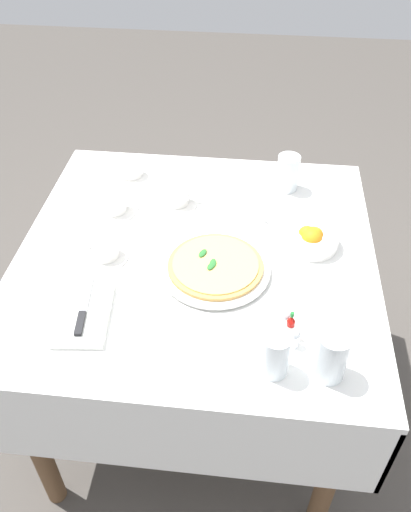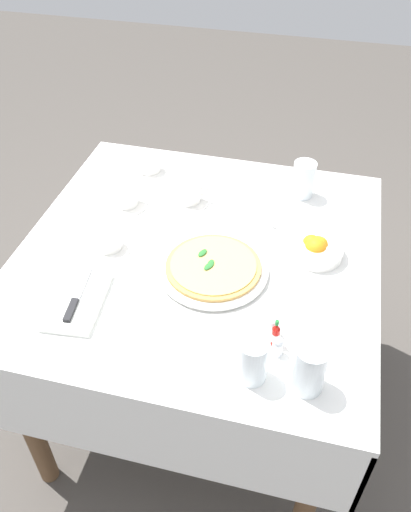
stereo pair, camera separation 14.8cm
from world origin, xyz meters
TOP-DOWN VIEW (x-y plane):
  - ground_plane at (0.00, 0.00)m, footprint 8.00×8.00m
  - dining_table at (0.00, 0.00)m, footprint 1.03×1.03m
  - pizza_plate at (-0.08, -0.06)m, footprint 0.30×0.30m
  - pizza at (-0.08, -0.06)m, footprint 0.26×0.26m
  - coffee_cup_right_edge at (0.16, 0.28)m, footprint 0.13×0.13m
  - coffee_cup_center_back at (0.22, 0.09)m, footprint 0.13×0.13m
  - coffee_cup_near_left at (-0.05, 0.25)m, footprint 0.13×0.13m
  - coffee_cup_left_edge at (0.36, 0.27)m, footprint 0.13×0.13m
  - water_glass_near_right at (-0.39, -0.35)m, footprint 0.08×0.08m
  - water_glass_far_right at (0.35, -0.26)m, footprint 0.07×0.07m
  - water_glass_far_left at (-0.39, -0.23)m, footprint 0.07×0.07m
  - napkin_folded at (-0.28, 0.25)m, footprint 0.23×0.15m
  - dinner_knife at (-0.28, 0.25)m, footprint 0.20×0.04m
  - citrus_bowl at (0.06, -0.33)m, footprint 0.15×0.15m
  - hot_sauce_bottle at (-0.29, -0.27)m, footprint 0.02×0.02m
  - salt_shaker at (-0.26, -0.26)m, footprint 0.03×0.03m
  - pepper_shaker at (-0.31, -0.28)m, footprint 0.03×0.03m
  - menu_card at (0.18, -0.16)m, footprint 0.06×0.07m

SIDE VIEW (x-z plane):
  - ground_plane at x=0.00m, z-range 0.00..0.00m
  - dining_table at x=0.00m, z-range 0.23..0.99m
  - napkin_folded at x=-0.28m, z-range 0.75..0.77m
  - pizza_plate at x=-0.08m, z-range 0.75..0.77m
  - dinner_knife at x=-0.28m, z-range 0.77..0.78m
  - pizza at x=-0.08m, z-range 0.77..0.79m
  - salt_shaker at x=-0.26m, z-range 0.75..0.81m
  - pepper_shaker at x=-0.31m, z-range 0.75..0.81m
  - coffee_cup_near_left at x=-0.05m, z-range 0.75..0.80m
  - coffee_cup_left_edge at x=0.36m, z-range 0.75..0.81m
  - citrus_bowl at x=0.06m, z-range 0.75..0.81m
  - menu_card at x=0.18m, z-range 0.75..0.81m
  - coffee_cup_center_back at x=0.22m, z-range 0.75..0.82m
  - coffee_cup_right_edge at x=0.16m, z-range 0.75..0.82m
  - hot_sauce_bottle at x=-0.29m, z-range 0.74..0.83m
  - water_glass_far_left at x=-0.39m, z-range 0.74..0.86m
  - water_glass_far_right at x=0.35m, z-range 0.74..0.86m
  - water_glass_near_right at x=-0.39m, z-range 0.74..0.87m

